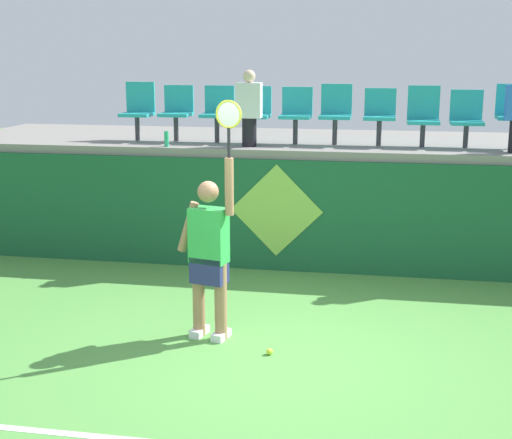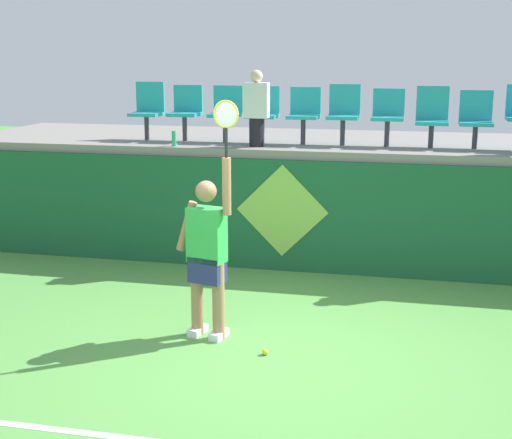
% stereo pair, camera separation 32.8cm
% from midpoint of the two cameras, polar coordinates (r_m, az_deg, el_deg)
% --- Properties ---
extents(ground_plane, '(40.00, 40.00, 0.00)m').
position_cam_midpoint_polar(ground_plane, '(7.35, 2.39, -10.85)').
color(ground_plane, '#519342').
extents(court_back_wall, '(11.11, 0.20, 1.54)m').
position_cam_midpoint_polar(court_back_wall, '(10.00, 5.61, 0.25)').
color(court_back_wall, '#195633').
rests_on(court_back_wall, ground_plane).
extents(spectator_platform, '(11.11, 2.85, 0.12)m').
position_cam_midpoint_polar(spectator_platform, '(11.21, 6.59, 5.91)').
color(spectator_platform, gray).
rests_on(spectator_platform, court_back_wall).
extents(tennis_player, '(0.74, 0.34, 2.50)m').
position_cam_midpoint_polar(tennis_player, '(7.60, -2.57, -2.48)').
color(tennis_player, white).
rests_on(tennis_player, ground_plane).
extents(tennis_ball, '(0.07, 0.07, 0.07)m').
position_cam_midpoint_polar(tennis_ball, '(7.43, 2.01, -10.26)').
color(tennis_ball, '#D1E533').
rests_on(tennis_ball, ground_plane).
extents(water_bottle, '(0.06, 0.06, 0.21)m').
position_cam_midpoint_polar(water_bottle, '(10.36, -5.50, 6.30)').
color(water_bottle, '#26B272').
rests_on(water_bottle, spectator_platform).
extents(stadium_chair_0, '(0.44, 0.42, 0.86)m').
position_cam_midpoint_polar(stadium_chair_0, '(11.17, -7.57, 8.59)').
color(stadium_chair_0, '#38383D').
rests_on(stadium_chair_0, spectator_platform).
extents(stadium_chair_1, '(0.44, 0.42, 0.81)m').
position_cam_midpoint_polar(stadium_chair_1, '(10.97, -4.62, 8.53)').
color(stadium_chair_1, '#38383D').
rests_on(stadium_chair_1, spectator_platform).
extents(stadium_chair_2, '(0.44, 0.42, 0.81)m').
position_cam_midpoint_polar(stadium_chair_2, '(10.81, -1.45, 8.50)').
color(stadium_chair_2, '#38383D').
rests_on(stadium_chair_2, spectator_platform).
extents(stadium_chair_3, '(0.44, 0.42, 0.81)m').
position_cam_midpoint_polar(stadium_chair_3, '(10.69, 1.45, 8.43)').
color(stadium_chair_3, '#38383D').
rests_on(stadium_chair_3, spectator_platform).
extents(stadium_chair_4, '(0.44, 0.42, 0.80)m').
position_cam_midpoint_polar(stadium_chair_4, '(10.58, 4.67, 8.34)').
color(stadium_chair_4, '#38383D').
rests_on(stadium_chair_4, spectator_platform).
extents(stadium_chair_5, '(0.44, 0.42, 0.85)m').
position_cam_midpoint_polar(stadium_chair_5, '(10.52, 7.74, 8.34)').
color(stadium_chair_5, '#38383D').
rests_on(stadium_chair_5, spectator_platform).
extents(stadium_chair_6, '(0.44, 0.42, 0.79)m').
position_cam_midpoint_polar(stadium_chair_6, '(10.48, 11.13, 8.08)').
color(stadium_chair_6, '#38383D').
rests_on(stadium_chair_6, spectator_platform).
extents(stadium_chair_7, '(0.44, 0.42, 0.84)m').
position_cam_midpoint_polar(stadium_chair_7, '(10.49, 14.43, 7.87)').
color(stadium_chair_7, '#38383D').
rests_on(stadium_chair_7, spectator_platform).
extents(stadium_chair_8, '(0.44, 0.42, 0.78)m').
position_cam_midpoint_polar(stadium_chair_8, '(10.52, 17.61, 7.58)').
color(stadium_chair_8, '#38383D').
rests_on(stadium_chair_8, spectator_platform).
extents(spectator_0, '(0.34, 0.20, 1.05)m').
position_cam_midpoint_polar(spectator_0, '(10.24, 0.96, 8.72)').
color(spectator_0, black).
rests_on(spectator_0, spectator_platform).
extents(wall_signage_mount, '(1.27, 0.01, 1.48)m').
position_cam_midpoint_polar(wall_signage_mount, '(10.16, 2.94, -3.99)').
color(wall_signage_mount, '#195633').
rests_on(wall_signage_mount, ground_plane).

